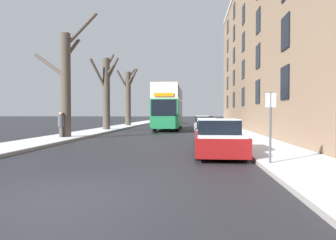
{
  "coord_description": "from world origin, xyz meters",
  "views": [
    {
      "loc": [
        2.63,
        -5.87,
        1.72
      ],
      "look_at": [
        0.39,
        20.5,
        1.13
      ],
      "focal_mm": 32.0,
      "sensor_mm": 36.0,
      "label": 1
    }
  ],
  "objects_px": {
    "parked_car_2": "(206,127)",
    "bare_tree_left_2": "(128,96)",
    "parked_car_0": "(218,138)",
    "parked_car_1": "(210,132)",
    "bare_tree_left_1": "(106,91)",
    "pedestrian_left_sidewalk": "(61,124)",
    "parked_car_3": "(204,124)",
    "double_decker_bus": "(169,105)",
    "bare_tree_left_0": "(66,82)",
    "street_sign_post": "(270,124)",
    "oncoming_van": "(164,116)"
  },
  "relations": [
    {
      "from": "bare_tree_left_2",
      "to": "oncoming_van",
      "type": "relative_size",
      "value": 1.59
    },
    {
      "from": "parked_car_3",
      "to": "bare_tree_left_1",
      "type": "bearing_deg",
      "value": 179.89
    },
    {
      "from": "parked_car_2",
      "to": "street_sign_post",
      "type": "relative_size",
      "value": 1.8
    },
    {
      "from": "double_decker_bus",
      "to": "parked_car_1",
      "type": "distance_m",
      "value": 14.43
    },
    {
      "from": "parked_car_0",
      "to": "parked_car_2",
      "type": "xyz_separation_m",
      "value": [
        0.0,
        11.23,
        -0.06
      ]
    },
    {
      "from": "bare_tree_left_2",
      "to": "parked_car_1",
      "type": "xyz_separation_m",
      "value": [
        9.46,
        -20.57,
        -3.34
      ]
    },
    {
      "from": "parked_car_0",
      "to": "street_sign_post",
      "type": "relative_size",
      "value": 1.88
    },
    {
      "from": "pedestrian_left_sidewalk",
      "to": "parked_car_1",
      "type": "bearing_deg",
      "value": -143.26
    },
    {
      "from": "bare_tree_left_2",
      "to": "street_sign_post",
      "type": "bearing_deg",
      "value": -69.3
    },
    {
      "from": "bare_tree_left_1",
      "to": "oncoming_van",
      "type": "xyz_separation_m",
      "value": [
        3.7,
        20.07,
        -2.69
      ]
    },
    {
      "from": "parked_car_3",
      "to": "pedestrian_left_sidewalk",
      "type": "xyz_separation_m",
      "value": [
        -9.64,
        -9.78,
        0.32
      ]
    },
    {
      "from": "oncoming_van",
      "to": "bare_tree_left_2",
      "type": "bearing_deg",
      "value": -109.35
    },
    {
      "from": "double_decker_bus",
      "to": "parked_car_1",
      "type": "relative_size",
      "value": 2.4
    },
    {
      "from": "bare_tree_left_2",
      "to": "parked_car_1",
      "type": "distance_m",
      "value": 22.88
    },
    {
      "from": "parked_car_0",
      "to": "oncoming_van",
      "type": "xyz_separation_m",
      "value": [
        -5.8,
        36.39,
        0.52
      ]
    },
    {
      "from": "parked_car_1",
      "to": "street_sign_post",
      "type": "bearing_deg",
      "value": -80.3
    },
    {
      "from": "parked_car_2",
      "to": "oncoming_van",
      "type": "distance_m",
      "value": 25.82
    },
    {
      "from": "parked_car_0",
      "to": "bare_tree_left_1",
      "type": "bearing_deg",
      "value": 120.2
    },
    {
      "from": "bare_tree_left_0",
      "to": "parked_car_1",
      "type": "distance_m",
      "value": 10.17
    },
    {
      "from": "oncoming_van",
      "to": "pedestrian_left_sidewalk",
      "type": "height_order",
      "value": "oncoming_van"
    },
    {
      "from": "bare_tree_left_1",
      "to": "parked_car_2",
      "type": "height_order",
      "value": "bare_tree_left_1"
    },
    {
      "from": "parked_car_0",
      "to": "parked_car_3",
      "type": "height_order",
      "value": "parked_car_3"
    },
    {
      "from": "bare_tree_left_0",
      "to": "oncoming_van",
      "type": "height_order",
      "value": "bare_tree_left_0"
    },
    {
      "from": "double_decker_bus",
      "to": "parked_car_2",
      "type": "height_order",
      "value": "double_decker_bus"
    },
    {
      "from": "bare_tree_left_2",
      "to": "parked_car_3",
      "type": "xyz_separation_m",
      "value": [
        9.46,
        -9.66,
        -3.27
      ]
    },
    {
      "from": "street_sign_post",
      "to": "bare_tree_left_1",
      "type": "bearing_deg",
      "value": 119.7
    },
    {
      "from": "double_decker_bus",
      "to": "parked_car_1",
      "type": "bearing_deg",
      "value": -75.31
    },
    {
      "from": "double_decker_bus",
      "to": "parked_car_0",
      "type": "distance_m",
      "value": 19.65
    },
    {
      "from": "bare_tree_left_2",
      "to": "parked_car_0",
      "type": "xyz_separation_m",
      "value": [
        9.46,
        -25.96,
        -3.27
      ]
    },
    {
      "from": "bare_tree_left_2",
      "to": "parked_car_3",
      "type": "bearing_deg",
      "value": -45.59
    },
    {
      "from": "bare_tree_left_0",
      "to": "parked_car_1",
      "type": "xyz_separation_m",
      "value": [
        9.51,
        -1.61,
        -3.22
      ]
    },
    {
      "from": "pedestrian_left_sidewalk",
      "to": "bare_tree_left_0",
      "type": "bearing_deg",
      "value": -61.63
    },
    {
      "from": "parked_car_1",
      "to": "pedestrian_left_sidewalk",
      "type": "xyz_separation_m",
      "value": [
        -9.64,
        1.13,
        0.39
      ]
    },
    {
      "from": "parked_car_1",
      "to": "street_sign_post",
      "type": "relative_size",
      "value": 1.83
    },
    {
      "from": "parked_car_2",
      "to": "bare_tree_left_2",
      "type": "bearing_deg",
      "value": 122.72
    },
    {
      "from": "bare_tree_left_0",
      "to": "pedestrian_left_sidewalk",
      "type": "distance_m",
      "value": 2.88
    },
    {
      "from": "parked_car_3",
      "to": "street_sign_post",
      "type": "relative_size",
      "value": 1.78
    },
    {
      "from": "parked_car_1",
      "to": "parked_car_2",
      "type": "distance_m",
      "value": 5.84
    },
    {
      "from": "double_decker_bus",
      "to": "parked_car_3",
      "type": "relative_size",
      "value": 2.48
    },
    {
      "from": "parked_car_0",
      "to": "pedestrian_left_sidewalk",
      "type": "distance_m",
      "value": 11.64
    },
    {
      "from": "parked_car_1",
      "to": "parked_car_3",
      "type": "relative_size",
      "value": 1.03
    },
    {
      "from": "bare_tree_left_1",
      "to": "bare_tree_left_2",
      "type": "bearing_deg",
      "value": 89.79
    },
    {
      "from": "bare_tree_left_1",
      "to": "parked_car_3",
      "type": "relative_size",
      "value": 1.82
    },
    {
      "from": "double_decker_bus",
      "to": "pedestrian_left_sidewalk",
      "type": "height_order",
      "value": "double_decker_bus"
    },
    {
      "from": "oncoming_van",
      "to": "street_sign_post",
      "type": "relative_size",
      "value": 2.04
    },
    {
      "from": "parked_car_2",
      "to": "parked_car_3",
      "type": "distance_m",
      "value": 5.07
    },
    {
      "from": "double_decker_bus",
      "to": "parked_car_0",
      "type": "height_order",
      "value": "double_decker_bus"
    },
    {
      "from": "bare_tree_left_0",
      "to": "parked_car_2",
      "type": "distance_m",
      "value": 10.89
    },
    {
      "from": "parked_car_0",
      "to": "parked_car_1",
      "type": "distance_m",
      "value": 5.39
    },
    {
      "from": "oncoming_van",
      "to": "pedestrian_left_sidewalk",
      "type": "xyz_separation_m",
      "value": [
        -3.84,
        -29.87,
        -0.21
      ]
    }
  ]
}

